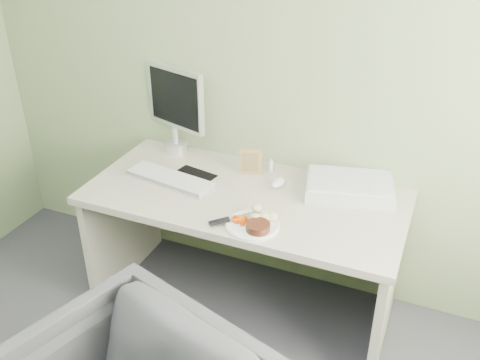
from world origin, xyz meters
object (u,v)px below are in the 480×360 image
at_px(desk, 244,224).
at_px(monitor, 175,105).
at_px(plate, 253,225).
at_px(scanner, 350,187).

xyz_separation_m(desk, monitor, (-0.55, 0.31, 0.46)).
relative_size(plate, scanner, 0.58).
relative_size(plate, monitor, 0.50).
distance_m(desk, monitor, 0.78).
distance_m(desk, plate, 0.34).
xyz_separation_m(desk, plate, (0.14, -0.25, 0.19)).
bearing_deg(scanner, plate, -139.70).
xyz_separation_m(plate, scanner, (0.34, 0.46, 0.03)).
xyz_separation_m(scanner, monitor, (-1.03, 0.10, 0.25)).
relative_size(desk, monitor, 3.22).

